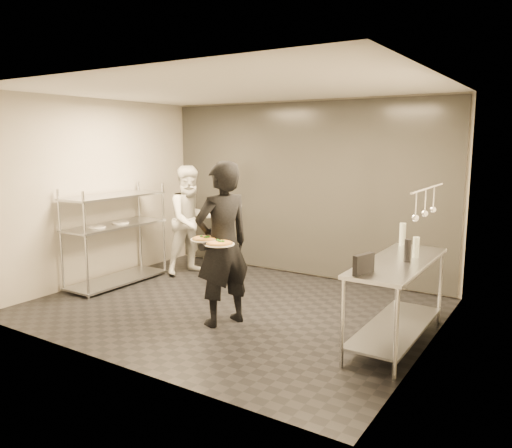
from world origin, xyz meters
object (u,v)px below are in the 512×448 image
Objects in this scene: waiter at (223,244)px; pizza_plate_far at (219,243)px; pos_monitor at (364,264)px; bottle_dark at (408,251)px; chef at (191,220)px; pizza_plate_near at (205,239)px; pass_rack at (115,234)px; bottle_clear at (416,247)px; bottle_green at (403,234)px; salad_plate at (231,204)px; prep_counter at (397,287)px.

waiter is 5.68× the size of pizza_plate_far.
bottle_dark is (0.21, 0.70, 0.02)m from pos_monitor.
chef is at bearing 164.14° from bottle_dark.
pass_rack is at bearing 163.02° from pizza_plate_near.
bottle_dark is (1.90, 0.72, 0.01)m from pizza_plate_far.
bottle_clear is at bearing 92.32° from pos_monitor.
waiter is 2.17m from bottle_clear.
pos_monitor is at bearing -86.99° from bottle_green.
pos_monitor is at bearing -9.67° from pass_rack.
pizza_plate_near is at bearing -156.94° from bottle_clear.
bottle_clear is 0.95× the size of bottle_dark.
bottle_clear reaches higher than pizza_plate_near.
pass_rack is 2.64m from pizza_plate_far.
bottle_dark reaches higher than bottle_clear.
pizza_plate_far is 2.03m from bottle_dark.
bottle_green reaches higher than pizza_plate_far.
salad_plate is 1.12× the size of bottle_dark.
salad_plate is (-0.08, 0.29, 0.44)m from waiter.
waiter reaches higher than pos_monitor.
bottle_dark is (4.42, -0.01, 0.27)m from pass_rack.
waiter is at bearing 117.78° from pizza_plate_far.
pizza_plate_near is (2.28, -0.70, 0.28)m from pass_rack.
waiter is 5.99× the size of pizza_plate_near.
prep_counter is 3.89m from chef.
bottle_dark is (2.01, 0.51, 0.07)m from waiter.
chef is at bearing -109.66° from waiter.
bottle_dark is (0.09, -0.02, 0.41)m from prep_counter.
salad_plate reaches higher than pizza_plate_near.
bottle_green is (-0.08, 1.52, 0.04)m from pos_monitor.
salad_plate is 2.14m from bottle_dark.
waiter reaches higher than chef.
chef reaches higher than salad_plate.
salad_plate is (1.73, -1.31, 0.52)m from chef.
pizza_plate_near is at bearing -16.98° from pass_rack.
pos_monitor is at bearing -106.87° from bottle_dark.
pass_rack is at bearing 179.83° from bottle_dark.
waiter is 8.12× the size of bottle_dark.
pass_rack is 4.67× the size of pizza_plate_far.
pizza_plate_far is (1.92, -1.81, 0.14)m from chef.
bottle_clear is at bearing 26.48° from pizza_plate_far.
bottle_clear is (4.45, 0.22, 0.27)m from pass_rack.
pass_rack is 0.82× the size of waiter.
bottle_green is (1.72, 1.33, 0.08)m from waiter.
waiter is 2.08m from bottle_dark.
bottle_dark is at bearing 17.70° from pizza_plate_near.
pos_monitor is 0.99× the size of bottle_green.
salad_plate reaches higher than bottle_dark.
bottle_green is (-0.20, 0.80, 0.43)m from prep_counter.
chef is 6.58× the size of pos_monitor.
pizza_plate_far is (2.52, -0.73, 0.26)m from pass_rack.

